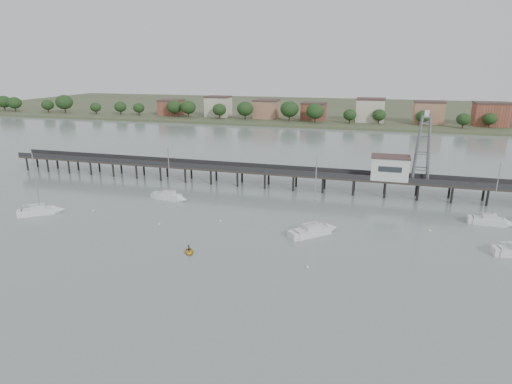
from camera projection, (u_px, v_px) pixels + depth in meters
ground_plane at (167, 328)px, 48.96m from camera, size 500.00×500.00×0.00m
pier at (281, 172)px, 103.17m from camera, size 150.00×5.00×5.50m
pier_building at (390, 167)px, 95.88m from camera, size 8.40×5.40×5.30m
lattice_tower at (423, 149)px, 92.92m from camera, size 3.20×3.20×15.50m
sailboat_e at (495, 222)px, 79.92m from camera, size 7.60×2.38×12.54m
sailboat_b at (173, 197)px, 94.47m from camera, size 7.55×2.95×12.24m
sailboat_a at (45, 211)px, 86.02m from camera, size 7.65×6.74×13.14m
sailboat_c at (319, 230)px, 76.01m from camera, size 8.43×8.23×14.99m
white_tender at (159, 196)px, 95.87m from camera, size 4.34×2.72×1.57m
yellow_dinghy at (189, 253)px, 68.31m from camera, size 1.96×1.43×2.70m
dinghy_occupant at (189, 253)px, 68.31m from camera, size 0.90×1.27×0.29m
mooring_buoys at (235, 229)px, 78.14m from camera, size 65.97×20.86×0.39m
far_shore at (343, 110)px, 269.43m from camera, size 500.00×170.00×10.40m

